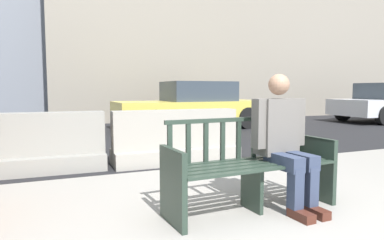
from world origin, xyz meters
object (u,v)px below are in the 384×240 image
object	(u,v)px
seated_person	(283,137)
jersey_barrier_left	(31,148)
jersey_barrier_centre	(176,141)
car_taxi_near	(194,106)
street_bench	(250,169)

from	to	relation	value
seated_person	jersey_barrier_left	bearing A→B (deg)	133.70
seated_person	jersey_barrier_centre	size ratio (longest dim) A/B	0.65
jersey_barrier_centre	car_taxi_near	bearing A→B (deg)	63.72
jersey_barrier_centre	street_bench	bearing A→B (deg)	-91.71
seated_person	jersey_barrier_centre	world-z (taller)	seated_person
seated_person	jersey_barrier_left	size ratio (longest dim) A/B	0.65
jersey_barrier_left	car_taxi_near	size ratio (longest dim) A/B	0.44
jersey_barrier_centre	jersey_barrier_left	distance (m)	2.11
street_bench	seated_person	world-z (taller)	seated_person
car_taxi_near	seated_person	bearing A→B (deg)	-105.68
seated_person	car_taxi_near	xyz separation A→B (m)	(1.89, 6.74, -0.01)
street_bench	jersey_barrier_left	xyz separation A→B (m)	(-2.03, 2.45, -0.06)
street_bench	jersey_barrier_centre	distance (m)	2.31
jersey_barrier_left	car_taxi_near	bearing A→B (deg)	44.86
jersey_barrier_centre	jersey_barrier_left	xyz separation A→B (m)	(-2.10, 0.14, 0.00)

